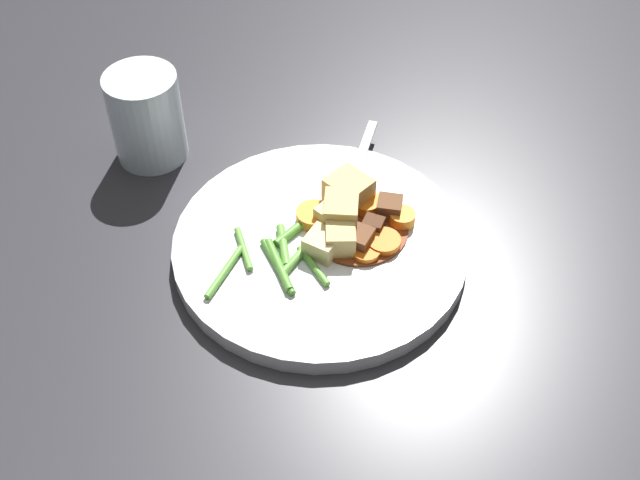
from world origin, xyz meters
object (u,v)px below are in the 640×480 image
Objects in this scene: water_glass at (146,117)px; meat_chunk_2 at (358,239)px; carrot_slice_4 at (364,203)px; potato_chunk_3 at (344,215)px; meat_chunk_1 at (389,208)px; fork at (354,176)px; dinner_plate at (320,246)px; potato_chunk_4 at (349,192)px; carrot_slice_3 at (366,252)px; potato_chunk_1 at (322,244)px; carrot_slice_1 at (384,242)px; carrot_slice_0 at (314,216)px; meat_chunk_0 at (373,226)px; carrot_slice_2 at (402,218)px; potato_chunk_2 at (341,240)px; potato_chunk_0 at (329,217)px.

meat_chunk_2 is at bearing -78.30° from water_glass.
carrot_slice_4 is at bearing 37.93° from meat_chunk_2.
potato_chunk_3 reaches higher than meat_chunk_1.
meat_chunk_2 is 0.17× the size of fork.
potato_chunk_4 is (0.06, 0.02, 0.03)m from dinner_plate.
potato_chunk_1 is at bearing 130.91° from carrot_slice_3.
potato_chunk_3 is (-0.04, -0.01, 0.01)m from carrot_slice_4.
carrot_slice_1 is 0.05m from potato_chunk_3.
carrot_slice_0 is 0.08m from meat_chunk_1.
potato_chunk_1 reaches higher than meat_chunk_0.
water_glass is (-0.11, 0.28, 0.03)m from carrot_slice_2.
carrot_slice_1 is 0.04m from carrot_slice_2.
carrot_slice_2 is at bearing -21.99° from meat_chunk_0.
potato_chunk_2 is at bearing -33.10° from potato_chunk_1.
carrot_slice_3 is 0.03m from meat_chunk_0.
potato_chunk_2 reaches higher than potato_chunk_1.
carrot_slice_1 is at bearing -103.79° from potato_chunk_4.
water_glass reaches higher than potato_chunk_3.
potato_chunk_4 is at bearing -8.79° from carrot_slice_0.
potato_chunk_0 reaches higher than carrot_slice_1.
meat_chunk_1 is (0.03, 0.02, 0.01)m from carrot_slice_1.
potato_chunk_2 reaches higher than carrot_slice_0.
fork is (0.05, 0.09, -0.00)m from carrot_slice_1.
carrot_slice_1 is 1.45× the size of potato_chunk_0.
potato_chunk_3 is at bearing 104.96° from carrot_slice_1.
carrot_slice_2 is at bearing -74.57° from carrot_slice_4.
carrot_slice_0 is 1.07× the size of carrot_slice_1.
meat_chunk_0 is at bearing -121.17° from fork.
potato_chunk_3 reaches higher than dinner_plate.
fork is (0.06, 0.05, -0.02)m from potato_chunk_3.
fork is at bearing 25.82° from potato_chunk_0.
carrot_slice_2 reaches higher than dinner_plate.
potato_chunk_0 is 1.17× the size of meat_chunk_0.
potato_chunk_2 is 0.03m from potato_chunk_3.
potato_chunk_3 is 1.46× the size of meat_chunk_2.
carrot_slice_3 is at bearing -158.41° from meat_chunk_1.
meat_chunk_2 is (0.03, -0.02, -0.00)m from potato_chunk_1.
meat_chunk_2 is (0.02, -0.03, 0.02)m from dinner_plate.
carrot_slice_0 is 0.09m from carrot_slice_2.
potato_chunk_3 is 0.03m from potato_chunk_4.
carrot_slice_1 is at bearing -35.33° from potato_chunk_1.
carrot_slice_3 is 1.41× the size of meat_chunk_0.
meat_chunk_0 is 0.19× the size of water_glass.
carrot_slice_4 reaches higher than carrot_slice_1.
carrot_slice_1 is 0.02m from meat_chunk_0.
potato_chunk_2 is at bearing -115.15° from potato_chunk_0.
potato_chunk_4 is 2.05× the size of meat_chunk_0.
carrot_slice_0 is 0.04m from potato_chunk_4.
carrot_slice_0 is at bearing 141.48° from meat_chunk_1.
dinner_plate is at bearing 149.55° from meat_chunk_0.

